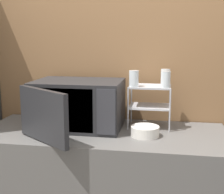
{
  "coord_description": "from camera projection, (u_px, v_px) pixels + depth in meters",
  "views": [
    {
      "loc": [
        0.39,
        -1.55,
        1.51
      ],
      "look_at": [
        0.05,
        0.36,
        1.14
      ],
      "focal_mm": 50.0,
      "sensor_mm": 36.0,
      "label": 1
    }
  ],
  "objects": [
    {
      "name": "bowl",
      "position": [
        145.0,
        131.0,
        1.89
      ],
      "size": [
        0.17,
        0.17,
        0.06
      ],
      "color": "silver",
      "rests_on": "counter"
    },
    {
      "name": "glass_back_right",
      "position": [
        165.0,
        77.0,
        2.08
      ],
      "size": [
        0.06,
        0.06,
        0.1
      ],
      "color": "silver",
      "rests_on": "dish_rack"
    },
    {
      "name": "dish_rack",
      "position": [
        150.0,
        97.0,
        2.06
      ],
      "size": [
        0.28,
        0.21,
        0.28
      ],
      "color": "#B2B2B7",
      "rests_on": "counter"
    },
    {
      "name": "microwave",
      "position": [
        77.0,
        105.0,
        2.05
      ],
      "size": [
        0.59,
        0.68,
        0.31
      ],
      "color": "#262628",
      "rests_on": "counter"
    },
    {
      "name": "glass_front_right",
      "position": [
        166.0,
        79.0,
        1.95
      ],
      "size": [
        0.06,
        0.06,
        0.1
      ],
      "color": "silver",
      "rests_on": "dish_rack"
    },
    {
      "name": "wall_back",
      "position": [
        112.0,
        67.0,
        2.28
      ],
      "size": [
        8.0,
        0.06,
        2.6
      ],
      "color": "olive",
      "rests_on": "ground_plane"
    },
    {
      "name": "glass_front_left",
      "position": [
        134.0,
        79.0,
        1.99
      ],
      "size": [
        0.06,
        0.06,
        0.1
      ],
      "color": "silver",
      "rests_on": "dish_rack"
    }
  ]
}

